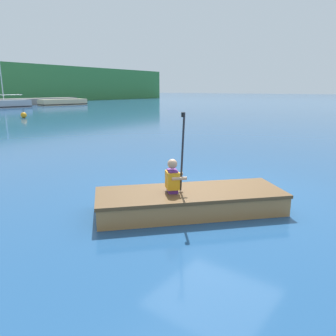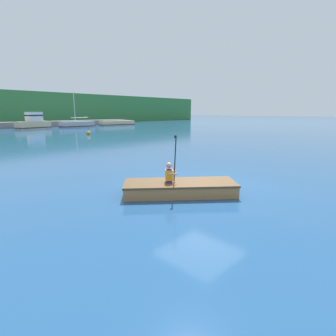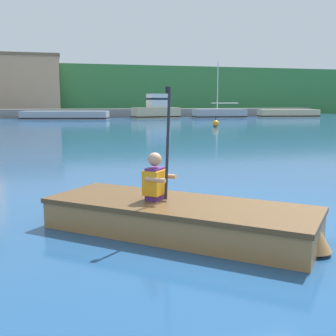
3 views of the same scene
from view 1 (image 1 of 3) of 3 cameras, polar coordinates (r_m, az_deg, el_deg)
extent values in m
plane|color=navy|center=(7.04, 8.63, -4.44)|extent=(300.00, 300.00, 0.00)
cube|color=#9EA3A8|center=(43.22, -26.30, 9.95)|extent=(5.39, 1.81, 0.91)
cube|color=black|center=(43.23, -26.26, 9.56)|extent=(5.43, 1.85, 0.10)
cylinder|color=silver|center=(43.08, -27.03, 13.63)|extent=(0.10, 0.10, 4.71)
cylinder|color=silver|center=(43.42, -25.80, 11.41)|extent=(2.94, 0.15, 0.07)
cube|color=#CCB789|center=(48.07, -17.80, 10.87)|extent=(6.58, 2.89, 0.83)
cube|color=black|center=(48.08, -17.78, 10.55)|extent=(6.63, 2.94, 0.10)
cube|color=#A3703D|center=(5.93, 3.87, -5.80)|extent=(3.21, 3.04, 0.39)
cube|color=brown|center=(5.88, 3.90, -4.30)|extent=(3.27, 3.10, 0.06)
cube|color=brown|center=(5.88, 3.89, -4.39)|extent=(2.73, 2.58, 0.02)
cone|color=#A3703D|center=(6.50, 17.51, -4.50)|extent=(0.56, 0.56, 0.35)
cube|color=#A3703D|center=(5.83, 1.54, -4.63)|extent=(0.84, 0.91, 0.03)
cube|color=#592672|center=(5.74, 0.75, -2.28)|extent=(0.28, 0.29, 0.41)
cube|color=orange|center=(5.73, 0.75, -2.09)|extent=(0.35, 0.36, 0.30)
sphere|color=tan|center=(5.66, 0.76, 0.72)|extent=(0.17, 0.17, 0.17)
cylinder|color=tan|center=(5.59, 1.97, -1.84)|extent=(0.23, 0.21, 0.06)
cylinder|color=tan|center=(5.88, 1.32, -1.08)|extent=(0.23, 0.21, 0.06)
cylinder|color=#232328|center=(5.66, 2.56, 2.72)|extent=(0.09, 0.09, 1.37)
cylinder|color=black|center=(5.57, 2.63, 9.26)|extent=(0.05, 0.05, 0.08)
sphere|color=orange|center=(27.63, -23.84, 8.42)|extent=(0.44, 0.44, 0.44)
cylinder|color=black|center=(27.61, -23.92, 9.16)|extent=(0.04, 0.04, 0.28)
camera|label=2|loc=(2.23, 154.42, -4.89)|focal=28.00mm
camera|label=3|loc=(3.74, 64.10, -2.82)|focal=45.00mm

